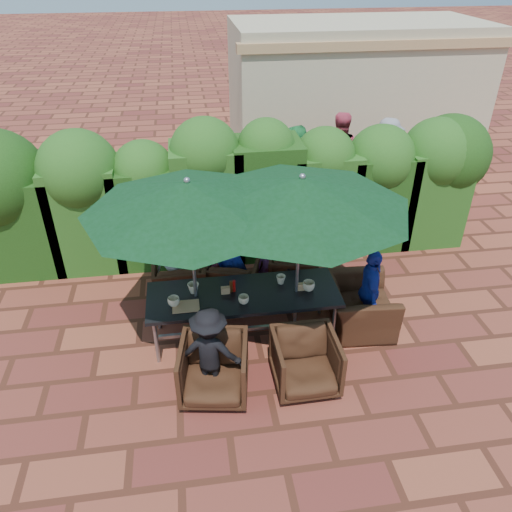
{
  "coord_description": "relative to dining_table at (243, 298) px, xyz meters",
  "views": [
    {
      "loc": [
        -0.8,
        -5.4,
        4.77
      ],
      "look_at": [
        0.05,
        0.4,
        1.07
      ],
      "focal_mm": 35.0,
      "sensor_mm": 36.0,
      "label": 1
    }
  ],
  "objects": [
    {
      "name": "ground",
      "position": [
        0.18,
        0.01,
        -0.68
      ],
      "size": [
        80.0,
        80.0,
        0.0
      ],
      "primitive_type": "plane",
      "color": "brown",
      "rests_on": "ground"
    },
    {
      "name": "dining_table",
      "position": [
        0.0,
        0.0,
        0.0
      ],
      "size": [
        2.59,
        0.9,
        0.75
      ],
      "color": "black",
      "rests_on": "ground"
    },
    {
      "name": "umbrella_left",
      "position": [
        -0.64,
        0.04,
        1.54
      ],
      "size": [
        2.61,
        2.61,
        2.46
      ],
      "color": "gray",
      "rests_on": "ground"
    },
    {
      "name": "umbrella_right",
      "position": [
        0.72,
        -0.05,
        1.54
      ],
      "size": [
        2.76,
        2.76,
        2.46
      ],
      "color": "gray",
      "rests_on": "ground"
    },
    {
      "name": "chair_far_left",
      "position": [
        -0.87,
        1.0,
        -0.27
      ],
      "size": [
        0.8,
        0.76,
        0.81
      ],
      "primitive_type": "imported",
      "rotation": [
        0.0,
        0.0,
        3.17
      ],
      "color": "black",
      "rests_on": "ground"
    },
    {
      "name": "chair_far_mid",
      "position": [
        -0.04,
        0.94,
        -0.28
      ],
      "size": [
        0.96,
        0.93,
        0.8
      ],
      "primitive_type": "imported",
      "rotation": [
        0.0,
        0.0,
        2.83
      ],
      "color": "black",
      "rests_on": "ground"
    },
    {
      "name": "chair_far_right",
      "position": [
        0.93,
        1.04,
        -0.29
      ],
      "size": [
        0.91,
        0.87,
        0.78
      ],
      "primitive_type": "imported",
      "rotation": [
        0.0,
        0.0,
        2.89
      ],
      "color": "black",
      "rests_on": "ground"
    },
    {
      "name": "chair_near_left",
      "position": [
        -0.49,
        -0.98,
        -0.26
      ],
      "size": [
        0.92,
        0.88,
        0.83
      ],
      "primitive_type": "imported",
      "rotation": [
        0.0,
        0.0,
        -0.16
      ],
      "color": "black",
      "rests_on": "ground"
    },
    {
      "name": "chair_near_right",
      "position": [
        0.64,
        -1.01,
        -0.28
      ],
      "size": [
        0.79,
        0.74,
        0.8
      ],
      "primitive_type": "imported",
      "rotation": [
        0.0,
        0.0,
        0.02
      ],
      "color": "black",
      "rests_on": "ground"
    },
    {
      "name": "chair_end_right",
      "position": [
        1.67,
        0.01,
        -0.22
      ],
      "size": [
        0.76,
        1.1,
        0.92
      ],
      "primitive_type": "imported",
      "rotation": [
        0.0,
        0.0,
        1.5
      ],
      "color": "black",
      "rests_on": "ground"
    },
    {
      "name": "adult_far_left",
      "position": [
        -0.93,
        1.04,
        -0.07
      ],
      "size": [
        0.7,
        0.57,
        1.22
      ],
      "primitive_type": "imported",
      "rotation": [
        0.0,
        0.0,
        -0.42
      ],
      "color": "silver",
      "rests_on": "ground"
    },
    {
      "name": "adult_far_mid",
      "position": [
        -0.05,
        0.99,
        0.02
      ],
      "size": [
        0.56,
        0.48,
        1.38
      ],
      "primitive_type": "imported",
      "rotation": [
        0.0,
        0.0,
        -0.16
      ],
      "color": "#1C2D9C",
      "rests_on": "ground"
    },
    {
      "name": "adult_far_right",
      "position": [
        0.94,
        0.88,
        -0.02
      ],
      "size": [
        0.73,
        0.59,
        1.32
      ],
      "primitive_type": "imported",
      "rotation": [
        0.0,
        0.0,
        -0.38
      ],
      "color": "black",
      "rests_on": "ground"
    },
    {
      "name": "adult_near_left",
      "position": [
        -0.52,
        -0.92,
        -0.07
      ],
      "size": [
        0.85,
        0.55,
        1.22
      ],
      "primitive_type": "imported",
      "rotation": [
        0.0,
        0.0,
        2.87
      ],
      "color": "black",
      "rests_on": "ground"
    },
    {
      "name": "adult_end_right",
      "position": [
        1.77,
        -0.06,
        -0.04
      ],
      "size": [
        0.5,
        0.8,
        1.28
      ],
      "primitive_type": "imported",
      "rotation": [
        0.0,
        0.0,
        1.39
      ],
      "color": "#1C2D9C",
      "rests_on": "ground"
    },
    {
      "name": "child_left",
      "position": [
        -0.34,
        0.97,
        -0.3
      ],
      "size": [
        0.34,
        0.31,
        0.76
      ],
      "primitive_type": "imported",
      "rotation": [
        0.0,
        0.0,
        0.4
      ],
      "color": "#D94C69",
      "rests_on": "ground"
    },
    {
      "name": "child_right",
      "position": [
        0.49,
        1.0,
        -0.24
      ],
      "size": [
        0.37,
        0.33,
        0.88
      ],
      "primitive_type": "imported",
      "rotation": [
        0.0,
        0.0,
        -0.26
      ],
      "color": "purple",
      "rests_on": "ground"
    },
    {
      "name": "pedestrian_a",
      "position": [
        1.63,
        4.19,
        0.16
      ],
      "size": [
        1.55,
        1.44,
        1.67
      ],
      "primitive_type": "imported",
      "rotation": [
        0.0,
        0.0,
        2.43
      ],
      "color": "#268E44",
      "rests_on": "ground"
    },
    {
      "name": "pedestrian_b",
      "position": [
        2.56,
        4.32,
        0.25
      ],
      "size": [
        0.9,
        0.56,
        1.86
      ],
      "primitive_type": "imported",
      "rotation": [
        0.0,
        0.0,
        3.16
      ],
      "color": "#D94C69",
      "rests_on": "ground"
    },
    {
      "name": "pedestrian_c",
      "position": [
        3.58,
        4.22,
        0.18
      ],
      "size": [
        1.21,
        0.96,
        1.72
      ],
      "primitive_type": "imported",
      "rotation": [
        0.0,
        0.0,
        2.65
      ],
      "color": "gray",
      "rests_on": "ground"
    },
    {
      "name": "cup_a",
      "position": [
        -0.93,
        -0.13,
        0.14
      ],
      "size": [
        0.16,
        0.16,
        0.12
      ],
      "primitive_type": "imported",
      "color": "beige",
      "rests_on": "dining_table"
    },
    {
      "name": "cup_b",
      "position": [
        -0.66,
        0.12,
        0.15
      ],
      "size": [
        0.15,
        0.15,
        0.14
      ],
      "primitive_type": "imported",
      "color": "beige",
      "rests_on": "dining_table"
    },
    {
      "name": "cup_c",
      "position": [
        -0.02,
        -0.21,
        0.13
      ],
      "size": [
        0.14,
        0.14,
        0.11
      ],
      "primitive_type": "imported",
      "color": "beige",
      "rests_on": "dining_table"
    },
    {
      "name": "cup_d",
      "position": [
        0.54,
        0.16,
        0.13
      ],
      "size": [
        0.13,
        0.13,
        0.12
      ],
      "primitive_type": "imported",
      "color": "beige",
      "rests_on": "dining_table"
    },
    {
      "name": "cup_e",
      "position": [
        0.89,
        -0.05,
        0.14
      ],
      "size": [
        0.17,
        0.17,
        0.13
      ],
      "primitive_type": "imported",
      "color": "beige",
      "rests_on": "dining_table"
    },
    {
      "name": "ketchup_bottle",
      "position": [
        -0.12,
        0.07,
        0.16
      ],
      "size": [
        0.04,
        0.04,
        0.17
      ],
      "primitive_type": "cylinder",
      "color": "#B20C0A",
      "rests_on": "dining_table"
    },
    {
      "name": "sauce_bottle",
      "position": [
        -0.16,
        0.06,
        0.16
      ],
      "size": [
        0.04,
        0.04,
        0.17
      ],
      "primitive_type": "cylinder",
      "color": "#4C230C",
      "rests_on": "dining_table"
    },
    {
      "name": "serving_tray",
      "position": [
        -0.78,
        -0.18,
        0.08
      ],
      "size": [
        0.35,
        0.25,
        0.02
      ],
      "primitive_type": "cube",
      "color": "#AD8053",
      "rests_on": "dining_table"
    },
    {
      "name": "number_block_left",
      "position": [
        -0.24,
        0.04,
        0.12
      ],
      "size": [
        0.12,
        0.06,
        0.1
      ],
      "primitive_type": "cube",
      "color": "tan",
      "rests_on": "dining_table"
    },
    {
      "name": "number_block_right",
      "position": [
        0.79,
        -0.03,
        0.12
      ],
      "size": [
        0.12,
        0.06,
        0.1
      ],
      "primitive_type": "cube",
      "color": "tan",
      "rests_on": "dining_table"
    },
    {
      "name": "hedge_wall",
      "position": [
        0.08,
        2.33,
        0.64
      ],
      "size": [
        9.1,
        1.6,
        2.48
      ],
      "color": "#18360E",
      "rests_on": "ground"
    },
    {
      "name": "building",
      "position": [
        3.68,
        7.01,
        0.93
      ],
      "size": [
        6.2,
        3.08,
        3.2
      ],
      "color": "tan",
      "rests_on": "ground"
    }
  ]
}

